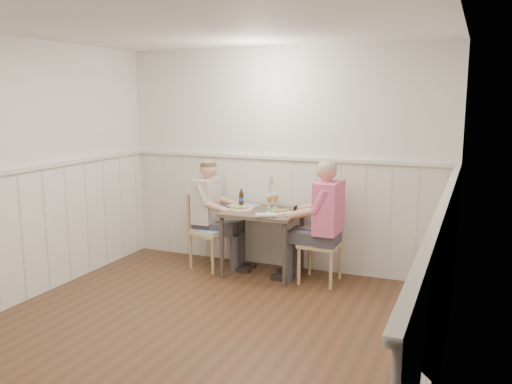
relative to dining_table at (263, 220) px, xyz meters
The scene contains 16 objects.
ground_plane 1.95m from the dining_table, 87.74° to the right, with size 4.50×4.50×0.00m, color #49321F.
room_shell 2.04m from the dining_table, 87.74° to the right, with size 4.04×4.54×2.60m.
wainscot 1.16m from the dining_table, 86.39° to the right, with size 4.00×4.49×1.34m.
dining_table is the anchor object (origin of this frame).
chair_right 0.76m from the dining_table, ahead, with size 0.43×0.43×0.89m.
chair_left 0.72m from the dining_table, behind, with size 0.53×0.53×0.90m.
man_in_pink 0.74m from the dining_table, ahead, with size 0.65×0.45×1.40m.
diner_cream 0.71m from the dining_table, behind, with size 0.62×0.43×1.32m.
plate_man 0.24m from the dining_table, 13.26° to the right, with size 0.27×0.27×0.07m.
plate_diner 0.29m from the dining_table, 169.14° to the right, with size 0.26×0.26×0.06m.
beer_glass_a 0.31m from the dining_table, 65.53° to the left, with size 0.07×0.07×0.19m.
beer_glass_b 0.26m from the dining_table, 82.78° to the left, with size 0.07×0.07×0.16m.
beer_bottle 0.45m from the dining_table, 151.53° to the left, with size 0.06×0.06×0.20m.
rolled_napkin 0.37m from the dining_table, 62.37° to the right, with size 0.23×0.15×0.05m.
grass_vase 0.39m from the dining_table, 95.75° to the left, with size 0.04×0.04×0.38m.
gingham_mat 0.38m from the dining_table, 149.83° to the left, with size 0.37×0.32×0.01m.
Camera 1 is at (2.17, -3.75, 2.03)m, focal length 38.00 mm.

